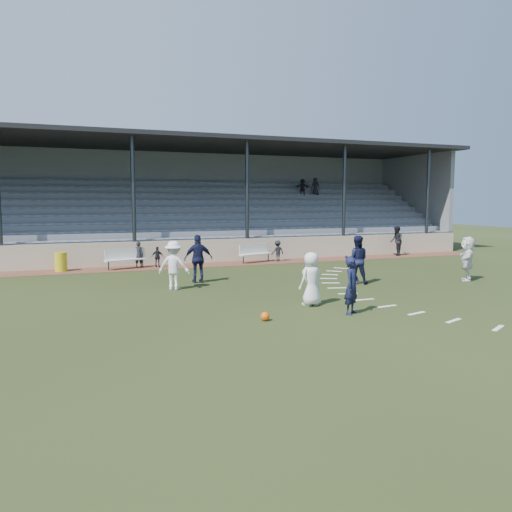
{
  "coord_description": "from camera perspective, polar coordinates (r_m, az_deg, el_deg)",
  "views": [
    {
      "loc": [
        -6.24,
        -13.74,
        3.22
      ],
      "look_at": [
        0.0,
        2.5,
        1.3
      ],
      "focal_mm": 35.0,
      "sensor_mm": 36.0,
      "label": 1
    }
  ],
  "objects": [
    {
      "name": "grandstand",
      "position": [
        30.66,
        -9.28,
        4.31
      ],
      "size": [
        34.6,
        9.0,
        6.61
      ],
      "color": "gray",
      "rests_on": "ground"
    },
    {
      "name": "sub_right",
      "position": [
        26.65,
        2.49,
        0.6
      ],
      "size": [
        0.78,
        0.53,
        1.11
      ],
      "primitive_type": "imported",
      "rotation": [
        0.0,
        0.0,
        3.31
      ],
      "color": "black",
      "rests_on": "cinder_track"
    },
    {
      "name": "cinder_track",
      "position": [
        25.23,
        -6.53,
        -1.05
      ],
      "size": [
        34.0,
        2.0,
        0.02
      ],
      "primitive_type": "cube",
      "color": "brown",
      "rests_on": "ground"
    },
    {
      "name": "player_white_back",
      "position": [
        21.95,
        23.0,
        -0.27
      ],
      "size": [
        1.5,
        1.61,
        1.8
      ],
      "primitive_type": "imported",
      "rotation": [
        0.0,
        0.0,
        3.99
      ],
      "color": "white",
      "rests_on": "ground"
    },
    {
      "name": "retaining_wall",
      "position": [
        26.18,
        -7.12,
        0.5
      ],
      "size": [
        34.0,
        0.18,
        1.2
      ],
      "primitive_type": "cube",
      "color": "#BAAA8F",
      "rests_on": "ground"
    },
    {
      "name": "player_white_lead",
      "position": [
        15.44,
        6.34,
        -2.63
      ],
      "size": [
        0.92,
        0.72,
        1.66
      ],
      "primitive_type": "imported",
      "rotation": [
        0.0,
        0.0,
        3.4
      ],
      "color": "white",
      "rests_on": "ground"
    },
    {
      "name": "trash_bin",
      "position": [
        24.49,
        -21.4,
        -0.62
      ],
      "size": [
        0.55,
        0.55,
        0.87
      ],
      "primitive_type": "cylinder",
      "color": "gold",
      "rests_on": "cinder_track"
    },
    {
      "name": "player_white_wing",
      "position": [
        18.37,
        -9.37,
        -1.07
      ],
      "size": [
        1.32,
        1.12,
        1.78
      ],
      "primitive_type": "imported",
      "rotation": [
        0.0,
        0.0,
        2.65
      ],
      "color": "white",
      "rests_on": "ground"
    },
    {
      "name": "bench_right",
      "position": [
        26.2,
        -0.1,
        0.52
      ],
      "size": [
        2.02,
        1.08,
        0.95
      ],
      "rotation": [
        0.0,
        0.0,
        0.33
      ],
      "color": "silver",
      "rests_on": "cinder_track"
    },
    {
      "name": "football",
      "position": [
        13.55,
        1.04,
        -6.91
      ],
      "size": [
        0.25,
        0.25,
        0.25
      ],
      "primitive_type": "sphere",
      "color": "#DB570C",
      "rests_on": "ground"
    },
    {
      "name": "sub_left_near",
      "position": [
        24.83,
        -13.27,
        0.18
      ],
      "size": [
        0.54,
        0.46,
        1.25
      ],
      "primitive_type": "imported",
      "rotation": [
        0.0,
        0.0,
        2.72
      ],
      "color": "black",
      "rests_on": "cinder_track"
    },
    {
      "name": "player_navy_mid",
      "position": [
        19.79,
        11.43,
        -0.42
      ],
      "size": [
        1.15,
        1.07,
        1.89
      ],
      "primitive_type": "imported",
      "rotation": [
        0.0,
        0.0,
        2.64
      ],
      "color": "#121533",
      "rests_on": "ground"
    },
    {
      "name": "player_navy_lead",
      "position": [
        14.48,
        10.92,
        -3.37
      ],
      "size": [
        0.71,
        0.67,
        1.64
      ],
      "primitive_type": "imported",
      "rotation": [
        0.0,
        0.0,
        0.63
      ],
      "color": "#121533",
      "rests_on": "ground"
    },
    {
      "name": "bench_left",
      "position": [
        24.51,
        -14.7,
        -0.08
      ],
      "size": [
        2.03,
        1.0,
        0.95
      ],
      "rotation": [
        0.0,
        0.0,
        0.28
      ],
      "color": "silver",
      "rests_on": "cinder_track"
    },
    {
      "name": "penalty_arc",
      "position": [
        17.5,
        15.78,
        -4.52
      ],
      "size": [
        3.89,
        14.63,
        0.01
      ],
      "color": "white",
      "rests_on": "ground"
    },
    {
      "name": "player_navy_wing",
      "position": [
        19.79,
        -6.6,
        -0.32
      ],
      "size": [
        1.15,
        0.56,
        1.91
      ],
      "primitive_type": "imported",
      "rotation": [
        0.0,
        0.0,
        3.06
      ],
      "color": "#121533",
      "rests_on": "ground"
    },
    {
      "name": "ground",
      "position": [
        15.43,
        3.35,
        -5.76
      ],
      "size": [
        90.0,
        90.0,
        0.0
      ],
      "primitive_type": "plane",
      "color": "#263114",
      "rests_on": "ground"
    },
    {
      "name": "sub_left_far",
      "position": [
        24.65,
        -11.18,
        -0.11
      ],
      "size": [
        0.64,
        0.43,
        1.0
      ],
      "primitive_type": "imported",
      "rotation": [
        0.0,
        0.0,
        2.79
      ],
      "color": "black",
      "rests_on": "cinder_track"
    },
    {
      "name": "official",
      "position": [
        30.53,
        15.75,
        1.7
      ],
      "size": [
        0.98,
        1.06,
        1.76
      ],
      "primitive_type": "imported",
      "rotation": [
        0.0,
        0.0,
        4.25
      ],
      "color": "black",
      "rests_on": "cinder_track"
    }
  ]
}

